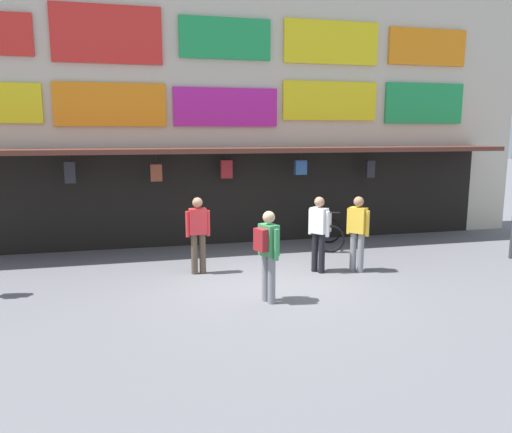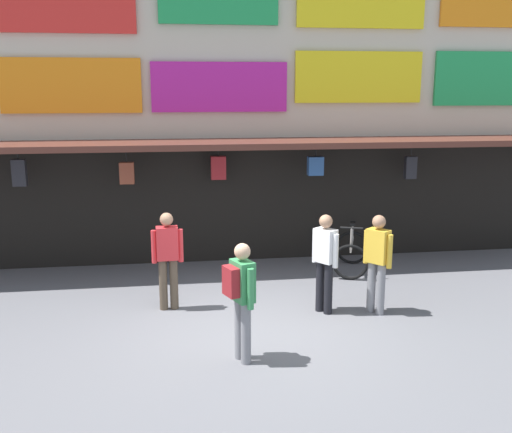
# 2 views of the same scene
# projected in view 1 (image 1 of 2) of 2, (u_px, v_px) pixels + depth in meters

# --- Properties ---
(ground_plane) EXTENTS (80.00, 80.00, 0.00)m
(ground_plane) POSITION_uv_depth(u_px,v_px,m) (263.00, 286.00, 9.77)
(ground_plane) COLOR slate
(shopfront) EXTENTS (18.00, 2.60, 8.00)m
(shopfront) POSITION_uv_depth(u_px,v_px,m) (222.00, 99.00, 13.47)
(shopfront) COLOR beige
(shopfront) RESTS_ON ground
(bicycle_parked) EXTENTS (1.06, 1.33, 1.05)m
(bicycle_parked) POSITION_uv_depth(u_px,v_px,m) (330.00, 233.00, 12.97)
(bicycle_parked) COLOR black
(bicycle_parked) RESTS_ON ground
(pedestrian_in_purple) EXTENTS (0.40, 0.43, 1.68)m
(pedestrian_in_purple) POSITION_uv_depth(u_px,v_px,m) (358.00, 230.00, 10.65)
(pedestrian_in_purple) COLOR gray
(pedestrian_in_purple) RESTS_ON ground
(pedestrian_in_white) EXTENTS (0.44, 0.50, 1.68)m
(pedestrian_in_white) POSITION_uv_depth(u_px,v_px,m) (268.00, 250.00, 8.69)
(pedestrian_in_white) COLOR gray
(pedestrian_in_white) RESTS_ON ground
(pedestrian_in_blue) EXTENTS (0.39, 0.45, 1.68)m
(pedestrian_in_blue) POSITION_uv_depth(u_px,v_px,m) (319.00, 230.00, 10.61)
(pedestrian_in_blue) COLOR black
(pedestrian_in_blue) RESTS_ON ground
(pedestrian_in_yellow) EXTENTS (0.53, 0.23, 1.68)m
(pedestrian_in_yellow) POSITION_uv_depth(u_px,v_px,m) (198.00, 231.00, 10.50)
(pedestrian_in_yellow) COLOR brown
(pedestrian_in_yellow) RESTS_ON ground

